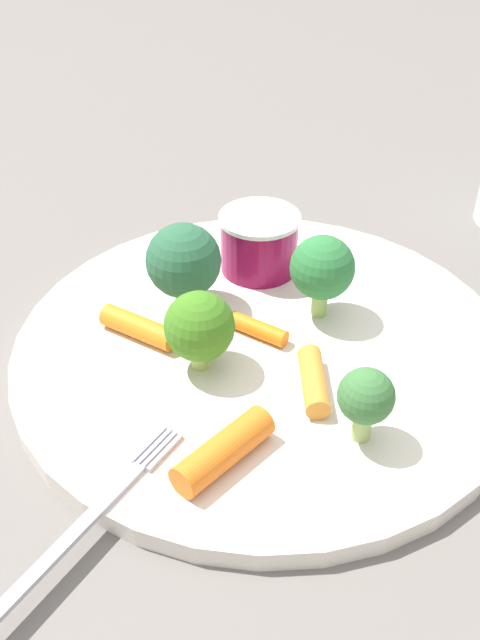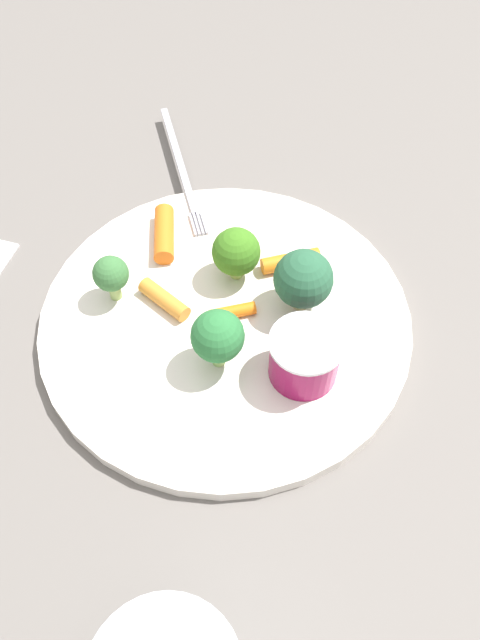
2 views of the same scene
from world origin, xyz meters
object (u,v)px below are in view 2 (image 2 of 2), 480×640
Objects in this scene: carrot_stick_0 at (163,304)px; carrot_stick_1 at (232,313)px; broccoli_floret_1 at (218,337)px; carrot_stick_3 at (291,261)px; fork at (182,169)px; broccoli_floret_3 at (239,253)px; carrot_stick_2 at (164,234)px; broccoli_floret_2 at (112,272)px; plate at (225,319)px; broccoli_floret_0 at (303,279)px; sauce_cup at (304,357)px.

carrot_stick_1 is at bearing 92.96° from carrot_stick_0.
carrot_stick_3 is (-0.11, 0.04, -0.03)m from broccoli_floret_1.
carrot_stick_0 is at bearing 9.86° from fork.
carrot_stick_2 is (-0.03, -0.07, -0.02)m from broccoli_floret_3.
broccoli_floret_2 reaches higher than carrot_stick_2.
carrot_stick_3 is 0.16m from fork.
broccoli_floret_0 is at bearing 110.82° from plate.
plate is at bearing 88.52° from broccoli_floret_2.
sauce_cup is 1.08× the size of carrot_stick_3.
carrot_stick_2 is at bearing -109.79° from broccoli_floret_3.
sauce_cup reaches higher than carrot_stick_1.
broccoli_floret_0 is at bearing 97.44° from broccoli_floret_2.
broccoli_floret_0 reaches higher than broccoli_floret_1.
broccoli_floret_1 reaches higher than carrot_stick_2.
sauce_cup is at bearing 57.87° from carrot_stick_1.
carrot_stick_0 reaches higher than fork.
carrot_stick_3 is at bearing 113.64° from broccoli_floret_2.
carrot_stick_0 is 0.82× the size of carrot_stick_2.
broccoli_floret_2 is 0.75× the size of carrot_stick_2.
broccoli_floret_3 is at bearing -175.44° from carrot_stick_1.
broccoli_floret_2 is at bearing -105.05° from sauce_cup.
broccoli_floret_1 is 1.15× the size of carrot_stick_0.
broccoli_floret_2 reaches higher than carrot_stick_0.
sauce_cup is at bearing 9.92° from broccoli_floret_0.
sauce_cup is 0.18m from carrot_stick_2.
carrot_stick_1 is (-0.04, 0.00, -0.03)m from broccoli_floret_1.
plate is 6.14× the size of broccoli_floret_3.
plate is at bearing -35.00° from carrot_stick_3.
broccoli_floret_0 reaches higher than carrot_stick_3.
broccoli_floret_3 is 0.28× the size of fork.
carrot_stick_0 is at bearing -48.25° from broccoli_floret_3.
broccoli_floret_3 is (-0.09, -0.00, -0.01)m from broccoli_floret_1.
carrot_stick_1 reaches higher than fork.
broccoli_floret_1 reaches higher than carrot_stick_0.
broccoli_floret_0 reaches higher than sauce_cup.
broccoli_floret_2 is at bearing -99.18° from carrot_stick_0.
sauce_cup is 0.94× the size of carrot_stick_2.
fork is (-0.14, -0.14, -0.03)m from broccoli_floret_0.
plate is at bearing -120.74° from sauce_cup.
broccoli_floret_1 is at bearing 53.79° from carrot_stick_0.
carrot_stick_1 is (0.00, 0.01, 0.01)m from plate.
fork is at bearing -143.92° from sauce_cup.
broccoli_floret_3 reaches higher than carrot_stick_3.
carrot_stick_2 is 1.16× the size of carrot_stick_3.
carrot_stick_1 is 0.65× the size of carrot_stick_2.
broccoli_floret_1 reaches higher than broccoli_floret_3.
broccoli_floret_2 is (-0.04, -0.16, 0.01)m from sauce_cup.
carrot_stick_2 is at bearing -146.61° from broccoli_floret_1.
broccoli_floret_3 is at bearing -65.36° from carrot_stick_3.
broccoli_floret_0 is 0.06m from carrot_stick_1.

